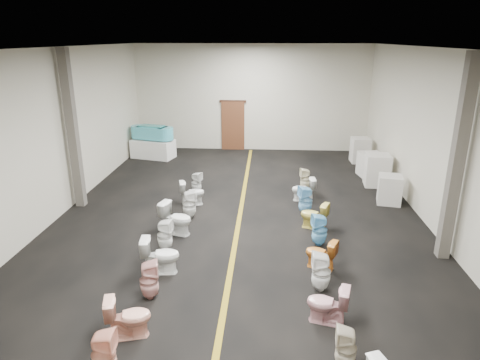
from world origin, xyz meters
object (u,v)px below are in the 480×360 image
(toilet_left_3, at_px, (149,280))
(toilet_left_9, at_px, (196,183))
(toilet_right_2, at_px, (346,348))
(toilet_left_6, at_px, (176,218))
(toilet_right_3, at_px, (327,304))
(appliance_crate_c, at_px, (370,164))
(toilet_right_5, at_px, (321,254))
(toilet_right_8, at_px, (305,200))
(appliance_crate_a, at_px, (390,189))
(appliance_crate_b, at_px, (377,170))
(toilet_left_5, at_px, (165,235))
(appliance_crate_d, at_px, (360,150))
(toilet_right_7, at_px, (314,215))
(toilet_right_9, at_px, (303,189))
(bathtub, at_px, (152,132))
(toilet_left_7, at_px, (189,204))
(toilet_right_6, at_px, (320,230))
(toilet_right_10, at_px, (305,179))
(toilet_right_4, at_px, (321,272))
(toilet_left_2, at_px, (128,317))
(toilet_left_8, at_px, (192,193))
(toilet_left_1, at_px, (104,355))
(display_table, at_px, (153,149))
(toilet_left_4, at_px, (160,255))

(toilet_left_3, distance_m, toilet_left_9, 5.84)
(toilet_left_3, relative_size, toilet_right_2, 1.12)
(toilet_left_6, relative_size, toilet_right_3, 1.13)
(appliance_crate_c, distance_m, toilet_right_5, 7.13)
(toilet_left_6, distance_m, toilet_left_9, 2.99)
(toilet_left_6, distance_m, toilet_right_8, 3.66)
(appliance_crate_a, relative_size, toilet_left_9, 1.24)
(appliance_crate_b, xyz_separation_m, toilet_left_5, (-6.00, -5.04, -0.15))
(toilet_left_6, bearing_deg, toilet_left_5, -168.73)
(appliance_crate_d, relative_size, toilet_right_7, 1.35)
(toilet_right_7, bearing_deg, toilet_right_9, -153.69)
(appliance_crate_c, relative_size, toilet_right_3, 1.15)
(bathtub, xyz_separation_m, appliance_crate_b, (8.37, -2.93, -0.54))
(toilet_left_7, bearing_deg, toilet_right_6, -131.84)
(appliance_crate_a, xyz_separation_m, toilet_right_8, (-2.57, -1.04, -0.01))
(toilet_right_10, bearing_deg, toilet_left_6, -52.97)
(appliance_crate_a, bearing_deg, bathtub, 151.42)
(toilet_right_7, bearing_deg, toilet_right_4, 19.95)
(toilet_right_3, height_order, toilet_right_7, toilet_right_3)
(toilet_right_3, height_order, toilet_right_10, toilet_right_3)
(toilet_left_2, distance_m, toilet_left_3, 1.10)
(toilet_left_5, relative_size, toilet_left_9, 1.11)
(toilet_left_8, bearing_deg, appliance_crate_b, -85.47)
(toilet_left_9, relative_size, toilet_right_6, 0.86)
(toilet_left_6, bearing_deg, toilet_left_1, -164.07)
(display_table, bearing_deg, toilet_left_7, -66.79)
(appliance_crate_d, xyz_separation_m, toilet_left_9, (-5.90, -3.96, -0.14))
(bathtub, height_order, toilet_right_7, bathtub)
(toilet_left_8, bearing_deg, toilet_right_7, -128.38)
(appliance_crate_a, relative_size, toilet_right_7, 1.18)
(appliance_crate_d, relative_size, toilet_left_4, 1.22)
(appliance_crate_a, xyz_separation_m, toilet_left_8, (-5.87, -0.52, -0.06))
(toilet_left_3, bearing_deg, toilet_right_6, -70.49)
(toilet_left_6, bearing_deg, toilet_right_10, -28.55)
(toilet_left_4, distance_m, toilet_right_10, 6.40)
(toilet_right_8, bearing_deg, toilet_left_3, -54.04)
(toilet_left_8, height_order, toilet_right_10, toilet_left_8)
(toilet_right_3, distance_m, toilet_right_7, 3.90)
(appliance_crate_b, bearing_deg, toilet_right_3, -108.94)
(toilet_left_3, xyz_separation_m, toilet_right_10, (3.42, 6.35, -0.03))
(display_table, height_order, toilet_left_5, toilet_left_5)
(toilet_right_6, bearing_deg, toilet_left_2, -55.16)
(toilet_left_6, height_order, toilet_right_6, toilet_left_6)
(toilet_right_8, bearing_deg, appliance_crate_a, 95.07)
(display_table, relative_size, toilet_right_8, 2.04)
(toilet_left_1, xyz_separation_m, toilet_right_4, (3.39, 2.50, 0.01))
(appliance_crate_c, distance_m, appliance_crate_d, 1.76)
(toilet_right_5, distance_m, toilet_right_6, 1.07)
(display_table, xyz_separation_m, toilet_left_8, (2.50, -5.08, -0.01))
(appliance_crate_d, distance_m, toilet_left_1, 13.22)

